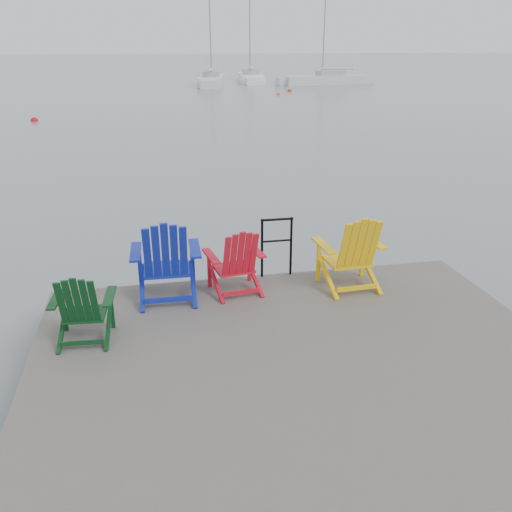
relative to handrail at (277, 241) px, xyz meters
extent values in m
plane|color=slate|center=(-0.25, -2.45, -1.04)|extent=(400.00, 400.00, 0.00)
cube|color=#322F2D|center=(-0.25, -2.45, -0.64)|extent=(6.00, 5.00, 0.20)
cylinder|color=black|center=(-2.95, -0.25, -1.34)|extent=(0.26, 0.26, 1.20)
cylinder|color=black|center=(-0.25, -0.25, -1.34)|extent=(0.26, 0.26, 1.20)
cylinder|color=black|center=(2.45, -0.25, -1.34)|extent=(0.26, 0.26, 1.20)
cylinder|color=black|center=(-0.22, 0.00, -0.09)|extent=(0.04, 0.04, 0.90)
cylinder|color=black|center=(0.22, 0.00, -0.09)|extent=(0.04, 0.04, 0.90)
cylinder|color=black|center=(0.00, 0.00, 0.34)|extent=(0.48, 0.04, 0.04)
cylinder|color=black|center=(0.00, 0.00, 0.01)|extent=(0.44, 0.03, 0.03)
cube|color=#093313|center=(-2.63, -1.32, -0.25)|extent=(0.51, 0.46, 0.04)
cube|color=#093313|center=(-2.90, -1.12, -0.29)|extent=(0.05, 0.05, 0.50)
cube|color=#093313|center=(-2.34, -1.17, -0.29)|extent=(0.05, 0.05, 0.50)
cube|color=#093313|center=(-2.94, -1.31, -0.03)|extent=(0.15, 0.55, 0.02)
cube|color=#093313|center=(-2.33, -1.36, -0.03)|extent=(0.15, 0.55, 0.02)
cube|color=#093313|center=(-2.65, -1.61, 0.05)|extent=(0.46, 0.26, 0.61)
cube|color=#0E1E9A|center=(-1.63, -0.35, -0.16)|extent=(0.63, 0.57, 0.05)
cube|color=#0E1E9A|center=(-1.99, -0.11, -0.22)|extent=(0.06, 0.06, 0.65)
cube|color=#0E1E9A|center=(-1.26, -0.13, -0.22)|extent=(0.06, 0.06, 0.65)
cube|color=#0E1E9A|center=(-2.03, -0.36, 0.13)|extent=(0.16, 0.71, 0.03)
cube|color=#0E1E9A|center=(-1.24, -0.38, 0.13)|extent=(0.16, 0.71, 0.03)
cube|color=#0E1E9A|center=(-1.64, -0.73, 0.22)|extent=(0.58, 0.31, 0.80)
cube|color=red|center=(-0.70, -0.35, -0.23)|extent=(0.57, 0.52, 0.04)
cube|color=red|center=(-1.03, -0.21, -0.27)|extent=(0.05, 0.05, 0.54)
cube|color=red|center=(-0.43, -0.12, -0.27)|extent=(0.05, 0.05, 0.54)
cube|color=red|center=(-1.02, -0.42, 0.01)|extent=(0.20, 0.59, 0.03)
cube|color=red|center=(-0.38, -0.32, 0.01)|extent=(0.20, 0.59, 0.03)
cube|color=red|center=(-0.66, -0.66, 0.09)|extent=(0.50, 0.31, 0.66)
cube|color=yellow|center=(0.92, -0.50, -0.18)|extent=(0.61, 0.55, 0.04)
cube|color=yellow|center=(0.56, -0.31, -0.23)|extent=(0.06, 0.06, 0.62)
cube|color=yellow|center=(1.25, -0.27, -0.23)|extent=(0.06, 0.06, 0.62)
cube|color=yellow|center=(0.54, -0.54, 0.09)|extent=(0.16, 0.68, 0.03)
cube|color=yellow|center=(1.29, -0.51, 0.09)|extent=(0.16, 0.68, 0.03)
cube|color=yellow|center=(0.93, -0.86, 0.19)|extent=(0.56, 0.31, 0.76)
cube|color=silver|center=(4.70, 46.11, -0.79)|extent=(3.52, 8.45, 1.10)
cube|color=#9E9EA3|center=(4.63, 45.71, -0.09)|extent=(1.90, 2.68, 0.55)
cylinder|color=gray|center=(4.77, 46.51, 4.89)|extent=(0.12, 0.12, 10.25)
cube|color=white|center=(9.05, 49.20, -0.79)|extent=(2.92, 8.38, 1.10)
cube|color=#9E9EA3|center=(9.01, 48.80, -0.09)|extent=(1.73, 2.60, 0.55)
cylinder|color=gray|center=(9.09, 49.61, 4.89)|extent=(0.12, 0.12, 10.26)
cube|color=silver|center=(15.70, 45.09, -0.79)|extent=(8.58, 2.96, 1.10)
cube|color=#9E9EA3|center=(16.12, 45.13, -0.09)|extent=(2.66, 1.76, 0.55)
cylinder|color=gray|center=(15.28, 45.05, 5.02)|extent=(0.12, 0.12, 10.51)
sphere|color=red|center=(-7.32, 22.79, -1.04)|extent=(0.40, 0.40, 0.40)
sphere|color=#F0570E|center=(8.45, 34.68, -1.04)|extent=(0.33, 0.33, 0.33)
sphere|color=red|center=(10.10, 37.55, -1.04)|extent=(0.40, 0.40, 0.40)
camera|label=1|loc=(-1.78, -7.28, 2.73)|focal=38.00mm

